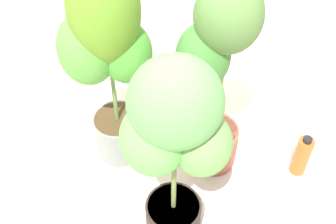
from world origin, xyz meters
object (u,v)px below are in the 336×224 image
object	(u,v)px
potted_plant_front_left	(174,144)
nutrient_bottle	(302,156)
potted_plant_center	(216,68)
potted_plant_back_left	(107,50)

from	to	relation	value
potted_plant_front_left	nutrient_bottle	distance (m)	0.82
potted_plant_front_left	potted_plant_center	size ratio (longest dim) A/B	0.97
potted_plant_front_left	potted_plant_center	bearing A→B (deg)	47.98
potted_plant_center	potted_plant_front_left	bearing A→B (deg)	-132.02
potted_plant_front_left	nutrient_bottle	world-z (taller)	potted_plant_front_left
potted_plant_back_left	potted_plant_center	size ratio (longest dim) A/B	1.07
potted_plant_center	potted_plant_back_left	bearing A→B (deg)	153.43
potted_plant_center	nutrient_bottle	xyz separation A→B (m)	(0.38, -0.20, -0.47)
potted_plant_center	nutrient_bottle	distance (m)	0.63
potted_plant_back_left	nutrient_bottle	xyz separation A→B (m)	(0.77, -0.39, -0.50)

